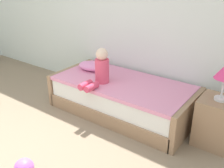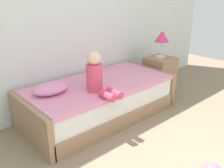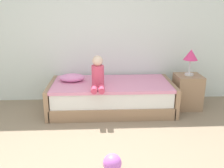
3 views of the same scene
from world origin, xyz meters
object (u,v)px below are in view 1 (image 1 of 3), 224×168
bed (122,97)px  child_figure (100,70)px  toy_ball (24,168)px  pillow (91,66)px  nightstand (216,122)px

bed → child_figure: 0.56m
child_figure → toy_ball: 1.60m
pillow → toy_ball: (0.61, -1.80, -0.46)m
child_figure → pillow: bearing=143.8°
bed → nightstand: nightstand is taller
pillow → child_figure: bearing=-36.2°
pillow → toy_ball: pillow is taller
bed → child_figure: (-0.23, -0.23, 0.46)m
nightstand → bed: bearing=-178.6°
child_figure → toy_ball: size_ratio=2.49×
nightstand → pillow: bearing=178.1°
nightstand → child_figure: (-1.58, -0.26, 0.40)m
nightstand → pillow: pillow is taller
bed → pillow: (-0.67, 0.10, 0.32)m
pillow → nightstand: bearing=-1.9°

